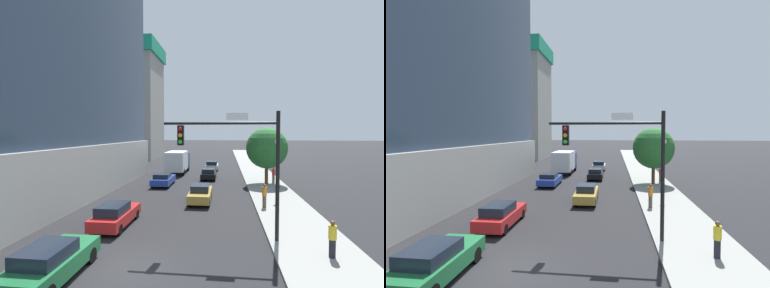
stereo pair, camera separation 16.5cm
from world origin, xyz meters
TOP-DOWN VIEW (x-y plane):
  - ground_plane at (0.00, 0.00)m, footprint 400.00×400.00m
  - sidewalk at (8.42, 20.00)m, footprint 4.15×120.00m
  - construction_building at (-17.64, 49.89)m, footprint 17.95×15.60m
  - traffic_light_pole at (4.68, 3.59)m, footprint 5.98×0.48m
  - street_lamp at (8.49, 13.59)m, footprint 0.44×0.44m
  - street_tree at (8.53, 20.18)m, footprint 4.42×4.42m
  - car_gold at (2.07, 11.80)m, footprint 1.72×4.54m
  - car_green at (-2.51, -1.21)m, footprint 1.82×4.48m
  - car_black at (2.07, 23.20)m, footprint 1.76×4.12m
  - car_blue at (-2.51, 18.44)m, footprint 1.89×4.41m
  - car_red at (-2.51, 5.16)m, footprint 1.76×4.45m
  - car_silver at (2.07, 31.75)m, footprint 1.86×4.17m
  - box_truck at (-2.51, 27.79)m, footprint 2.46×7.20m
  - pedestrian_red_shirt at (9.42, 21.04)m, footprint 0.34×0.34m
  - pedestrian_yellow_shirt at (8.83, 1.86)m, footprint 0.34×0.34m
  - pedestrian_orange_shirt at (6.98, 10.13)m, footprint 0.34×0.34m

SIDE VIEW (x-z plane):
  - ground_plane at x=0.00m, z-range 0.00..0.00m
  - sidewalk at x=8.42m, z-range 0.00..0.15m
  - car_black at x=2.07m, z-range 0.01..1.35m
  - car_blue at x=-2.51m, z-range 0.01..1.37m
  - car_silver at x=2.07m, z-range 0.01..1.39m
  - car_red at x=-2.51m, z-range -0.01..1.43m
  - car_gold at x=2.07m, z-range -0.01..1.43m
  - car_green at x=-2.51m, z-range 0.00..1.48m
  - pedestrian_yellow_shirt at x=8.83m, z-range 0.16..1.81m
  - pedestrian_red_shirt at x=9.42m, z-range 0.17..1.86m
  - pedestrian_orange_shirt at x=6.98m, z-range 0.17..1.94m
  - box_truck at x=-2.51m, z-range 0.21..3.30m
  - street_lamp at x=8.49m, z-range 0.99..5.97m
  - street_tree at x=8.53m, z-range 0.97..7.04m
  - traffic_light_pole at x=4.68m, z-range 1.38..8.02m
  - construction_building at x=-17.64m, z-range -2.45..30.08m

